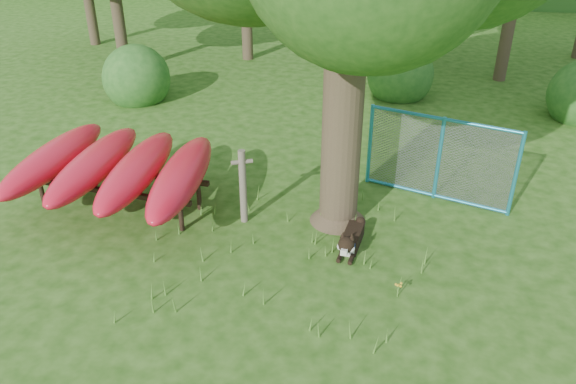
# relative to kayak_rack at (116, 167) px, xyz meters

# --- Properties ---
(ground) EXTENTS (80.00, 80.00, 0.00)m
(ground) POSITION_rel_kayak_rack_xyz_m (2.98, -1.89, -0.84)
(ground) COLOR #1E450D
(ground) RESTS_ON ground
(wooden_post) EXTENTS (0.36, 0.21, 1.35)m
(wooden_post) POSITION_rel_kayak_rack_xyz_m (2.29, -0.06, -0.12)
(wooden_post) COLOR brown
(wooden_post) RESTS_ON ground
(kayak_rack) EXTENTS (3.41, 3.47, 1.09)m
(kayak_rack) POSITION_rel_kayak_rack_xyz_m (0.00, 0.00, 0.00)
(kayak_rack) COLOR black
(kayak_rack) RESTS_ON ground
(husky_dog) EXTENTS (0.40, 1.13, 0.51)m
(husky_dog) POSITION_rel_kayak_rack_xyz_m (4.18, -0.64, -0.66)
(husky_dog) COLOR black
(husky_dog) RESTS_ON ground
(fence_section) EXTENTS (2.62, 0.97, 2.67)m
(fence_section) POSITION_rel_kayak_rack_xyz_m (5.61, 1.36, -0.03)
(fence_section) COLOR teal
(fence_section) RESTS_ON ground
(wildflower_clump) EXTENTS (0.11, 0.09, 0.24)m
(wildflower_clump) POSITION_rel_kayak_rack_xyz_m (4.94, -1.70, -0.65)
(wildflower_clump) COLOR #4D812A
(wildflower_clump) RESTS_ON ground
(shrub_left) EXTENTS (1.80, 1.80, 1.80)m
(shrub_left) POSITION_rel_kayak_rack_xyz_m (-2.02, 5.61, -0.84)
(shrub_left) COLOR #21561C
(shrub_left) RESTS_ON ground
(shrub_mid) EXTENTS (1.80, 1.80, 1.80)m
(shrub_mid) POSITION_rel_kayak_rack_xyz_m (4.98, 7.11, -0.84)
(shrub_mid) COLOR #21561C
(shrub_mid) RESTS_ON ground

